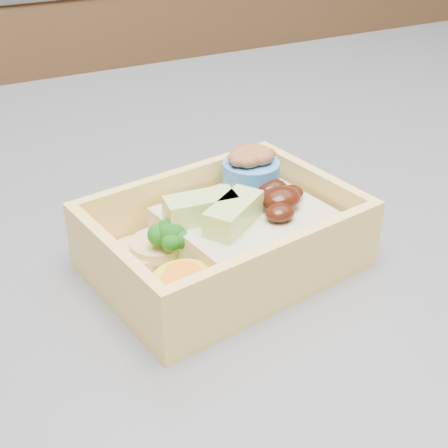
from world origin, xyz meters
name	(u,v)px	position (x,y,z in m)	size (l,w,h in m)	color
bento_box	(229,234)	(-0.12, -0.14, 0.94)	(0.19, 0.15, 0.06)	#FFD369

